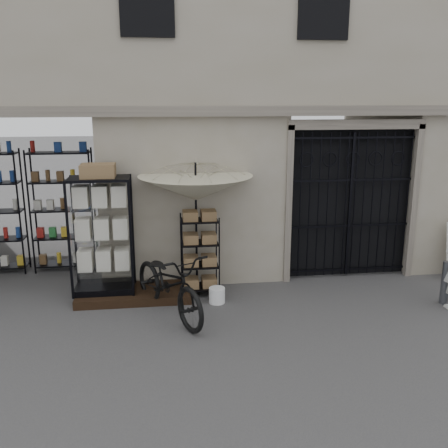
{
  "coord_description": "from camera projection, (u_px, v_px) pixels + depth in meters",
  "views": [
    {
      "loc": [
        -1.88,
        -6.91,
        3.5
      ],
      "look_at": [
        -0.8,
        1.4,
        1.35
      ],
      "focal_mm": 40.0,
      "sensor_mm": 36.0,
      "label": 1
    }
  ],
  "objects": [
    {
      "name": "ground",
      "position": [
        287.0,
        329.0,
        7.74
      ],
      "size": [
        80.0,
        80.0,
        0.0
      ],
      "primitive_type": "plane",
      "color": "#232326",
      "rests_on": "ground"
    },
    {
      "name": "main_building",
      "position": [
        246.0,
        47.0,
        10.46
      ],
      "size": [
        14.0,
        4.0,
        9.0
      ],
      "primitive_type": "cube",
      "color": "gray",
      "rests_on": "ground"
    },
    {
      "name": "shop_recess",
      "position": [
        22.0,
        205.0,
        9.5
      ],
      "size": [
        3.0,
        1.7,
        3.0
      ],
      "primitive_type": "cube",
      "color": "black",
      "rests_on": "ground"
    },
    {
      "name": "shop_shelving",
      "position": [
        27.0,
        212.0,
        10.03
      ],
      "size": [
        2.7,
        0.5,
        2.5
      ],
      "primitive_type": "cube",
      "color": "black",
      "rests_on": "ground"
    },
    {
      "name": "iron_gate",
      "position": [
        347.0,
        201.0,
        9.78
      ],
      "size": [
        2.5,
        0.21,
        3.0
      ],
      "color": "black",
      "rests_on": "ground"
    },
    {
      "name": "step_platform",
      "position": [
        134.0,
        294.0,
        8.91
      ],
      "size": [
        2.0,
        0.9,
        0.15
      ],
      "primitive_type": "cube",
      "color": "black",
      "rests_on": "ground"
    },
    {
      "name": "display_cabinet",
      "position": [
        102.0,
        241.0,
        8.64
      ],
      "size": [
        1.06,
        0.7,
        2.2
      ],
      "rotation": [
        0.0,
        0.0,
        -0.07
      ],
      "color": "black",
      "rests_on": "step_platform"
    },
    {
      "name": "wire_rack",
      "position": [
        200.0,
        256.0,
        8.93
      ],
      "size": [
        0.73,
        0.59,
        1.48
      ],
      "rotation": [
        0.0,
        0.0,
        -0.22
      ],
      "color": "black",
      "rests_on": "ground"
    },
    {
      "name": "market_umbrella",
      "position": [
        196.0,
        181.0,
        8.73
      ],
      "size": [
        2.2,
        2.23,
        2.86
      ],
      "rotation": [
        0.0,
        0.0,
        -0.3
      ],
      "color": "black",
      "rests_on": "ground"
    },
    {
      "name": "white_bucket",
      "position": [
        217.0,
        295.0,
        8.69
      ],
      "size": [
        0.3,
        0.3,
        0.27
      ],
      "primitive_type": "cylinder",
      "rotation": [
        0.0,
        0.0,
        0.06
      ],
      "color": "white",
      "rests_on": "ground"
    },
    {
      "name": "bicycle",
      "position": [
        170.0,
        315.0,
        8.21
      ],
      "size": [
        1.18,
        1.35,
        2.15
      ],
      "primitive_type": "imported",
      "rotation": [
        0.0,
        0.0,
        0.46
      ],
      "color": "black",
      "rests_on": "ground"
    },
    {
      "name": "steel_bollard",
      "position": [
        445.0,
        283.0,
        8.6
      ],
      "size": [
        0.15,
        0.15,
        0.76
      ],
      "primitive_type": "cylinder",
      "rotation": [
        0.0,
        0.0,
        -0.06
      ],
      "color": "#575960",
      "rests_on": "ground"
    }
  ]
}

